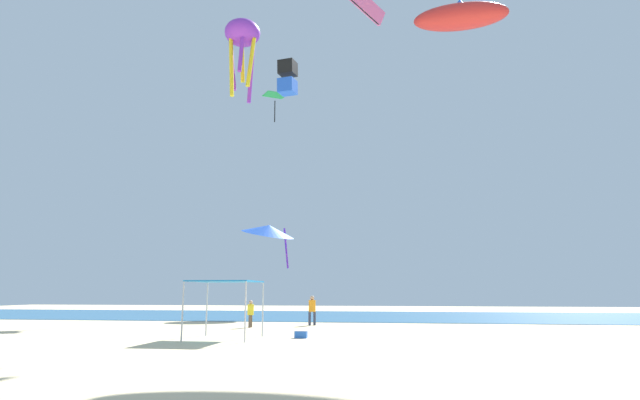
{
  "coord_description": "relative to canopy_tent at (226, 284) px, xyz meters",
  "views": [
    {
      "loc": [
        3.75,
        -20.33,
        2.12
      ],
      "look_at": [
        -0.93,
        10.65,
        7.85
      ],
      "focal_mm": 28.11,
      "sensor_mm": 36.0,
      "label": 1
    }
  ],
  "objects": [
    {
      "name": "ocean_strip",
      "position": [
        4.08,
        22.38,
        -2.45
      ],
      "size": [
        110.0,
        19.4,
        0.03
      ],
      "primitive_type": "cube",
      "color": "#28608C",
      "rests_on": "ground"
    },
    {
      "name": "person_near_tent",
      "position": [
        2.45,
        9.68,
        -1.38
      ],
      "size": [
        0.46,
        0.44,
        1.85
      ],
      "rotation": [
        0.0,
        0.0,
        3.64
      ],
      "color": "#33384C",
      "rests_on": "ground"
    },
    {
      "name": "kite_delta_blue",
      "position": [
        -2.81,
        18.59,
        4.81
      ],
      "size": [
        6.4,
        6.39,
        4.14
      ],
      "rotation": [
        0.0,
        0.0,
        4.03
      ],
      "color": "blue"
    },
    {
      "name": "kite_inflatable_red",
      "position": [
        12.4,
        8.19,
        17.19
      ],
      "size": [
        6.11,
        2.24,
        2.16
      ],
      "rotation": [
        0.0,
        0.0,
        6.21
      ],
      "color": "red"
    },
    {
      "name": "kite_box_black",
      "position": [
        1.71,
        4.95,
        12.26
      ],
      "size": [
        1.11,
        1.15,
        2.06
      ],
      "rotation": [
        0.0,
        0.0,
        2.96
      ],
      "color": "black"
    },
    {
      "name": "canopy_tent",
      "position": [
        0.0,
        0.0,
        0.0
      ],
      "size": [
        2.9,
        2.92,
        2.61
      ],
      "color": "#B2B2B7",
      "rests_on": "ground"
    },
    {
      "name": "kite_diamond_green",
      "position": [
        -4.19,
        25.6,
        19.69
      ],
      "size": [
        3.02,
        3.02,
        3.13
      ],
      "rotation": [
        0.0,
        0.0,
        3.69
      ],
      "color": "green"
    },
    {
      "name": "kite_octopus_purple",
      "position": [
        -2.55,
        9.17,
        17.48
      ],
      "size": [
        3.04,
        3.04,
        5.94
      ],
      "rotation": [
        0.0,
        0.0,
        4.96
      ],
      "color": "purple"
    },
    {
      "name": "person_leftmost",
      "position": [
        -0.89,
        7.23,
        -1.53
      ],
      "size": [
        0.38,
        0.43,
        1.59
      ],
      "rotation": [
        0.0,
        0.0,
        1.55
      ],
      "color": "brown",
      "rests_on": "ground"
    },
    {
      "name": "kite_parafoil_pink",
      "position": [
        5.97,
        12.15,
        21.12
      ],
      "size": [
        3.17,
        3.04,
        2.52
      ],
      "rotation": [
        0.0,
        0.0,
        0.81
      ],
      "color": "pink"
    },
    {
      "name": "cooler_box",
      "position": [
        3.4,
        0.9,
        -2.29
      ],
      "size": [
        0.57,
        0.37,
        0.35
      ],
      "color": "blue",
      "rests_on": "ground"
    },
    {
      "name": "ground",
      "position": [
        4.08,
        -2.23,
        -2.51
      ],
      "size": [
        110.0,
        110.0,
        0.1
      ],
      "primitive_type": "cube",
      "color": "beige"
    }
  ]
}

